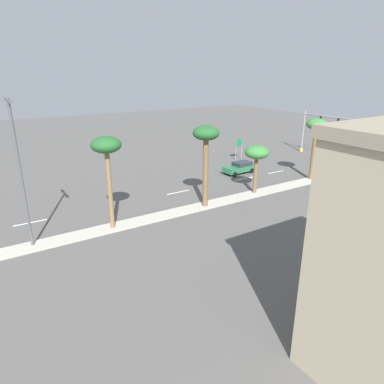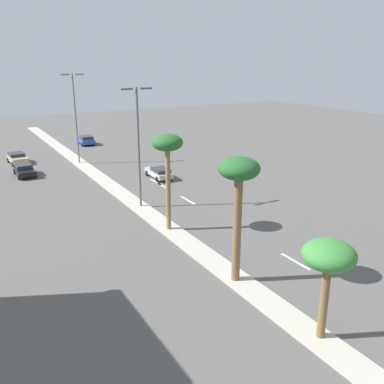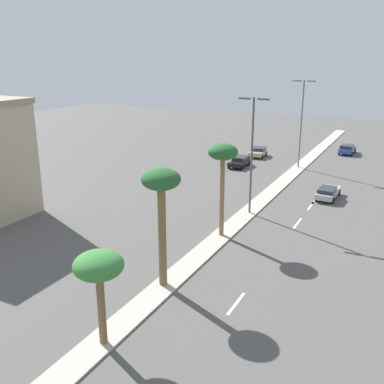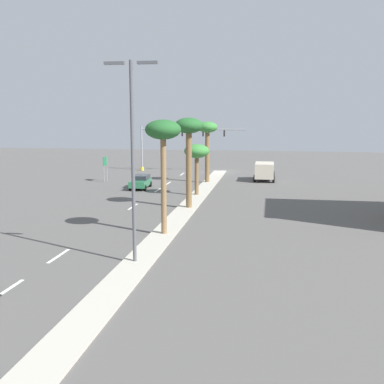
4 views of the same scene
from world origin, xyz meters
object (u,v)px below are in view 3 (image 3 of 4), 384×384
(palm_tree_left, at_px, (223,157))
(sedan_blue_front, at_px, (347,149))
(palm_tree_leading, at_px, (99,268))
(street_lamp_far, at_px, (302,118))
(street_lamp_trailing, at_px, (252,148))
(sedan_silver_rear, at_px, (328,192))
(sedan_black_outboard, at_px, (240,161))
(sedan_tan_near, at_px, (258,152))
(palm_tree_trailing, at_px, (161,190))

(palm_tree_left, xyz_separation_m, sedan_blue_front, (4.50, 38.74, -6.02))
(palm_tree_leading, height_order, street_lamp_far, street_lamp_far)
(palm_tree_leading, bearing_deg, street_lamp_trailing, 90.06)
(sedan_blue_front, height_order, sedan_silver_rear, sedan_blue_front)
(palm_tree_leading, height_order, sedan_silver_rear, palm_tree_leading)
(palm_tree_left, distance_m, sedan_blue_front, 39.46)
(palm_tree_leading, height_order, sedan_black_outboard, palm_tree_leading)
(palm_tree_left, bearing_deg, sedan_blue_front, 83.38)
(palm_tree_leading, height_order, sedan_blue_front, palm_tree_leading)
(sedan_black_outboard, bearing_deg, sedan_silver_rear, -33.87)
(sedan_blue_front, bearing_deg, sedan_tan_near, -145.04)
(sedan_black_outboard, bearing_deg, sedan_blue_front, 52.00)
(palm_tree_trailing, bearing_deg, sedan_silver_rear, 75.53)
(street_lamp_far, bearing_deg, sedan_tan_near, 149.24)
(palm_tree_left, xyz_separation_m, sedan_black_outboard, (-7.39, 23.52, -6.08))
(palm_tree_leading, relative_size, sedan_silver_rear, 1.14)
(palm_tree_leading, height_order, sedan_tan_near, palm_tree_leading)
(palm_tree_leading, distance_m, sedan_blue_front, 55.25)
(palm_tree_leading, height_order, street_lamp_trailing, street_lamp_trailing)
(sedan_tan_near, bearing_deg, sedan_silver_rear, -50.64)
(sedan_blue_front, bearing_deg, street_lamp_far, -110.13)
(palm_tree_trailing, distance_m, sedan_tan_near, 41.08)
(street_lamp_far, relative_size, sedan_blue_front, 2.67)
(street_lamp_far, bearing_deg, sedan_silver_rear, -62.79)
(palm_tree_trailing, relative_size, sedan_tan_near, 1.99)
(palm_tree_left, height_order, street_lamp_far, street_lamp_far)
(sedan_black_outboard, height_order, sedan_silver_rear, sedan_black_outboard)
(street_lamp_trailing, distance_m, street_lamp_far, 20.06)
(palm_tree_left, distance_m, street_lamp_trailing, 6.33)
(palm_tree_left, distance_m, street_lamp_far, 26.37)
(street_lamp_trailing, xyz_separation_m, street_lamp_far, (-0.27, 20.05, 0.30))
(palm_tree_trailing, distance_m, sedan_black_outboard, 34.27)
(palm_tree_trailing, bearing_deg, sedan_tan_near, 99.97)
(street_lamp_far, bearing_deg, street_lamp_trailing, -89.22)
(street_lamp_trailing, bearing_deg, sedan_black_outboard, 113.90)
(palm_tree_leading, distance_m, street_lamp_trailing, 22.63)
(palm_tree_left, bearing_deg, sedan_silver_rear, 67.26)
(sedan_black_outboard, height_order, sedan_tan_near, sedan_tan_near)
(palm_tree_leading, distance_m, sedan_tan_near, 47.55)
(sedan_tan_near, bearing_deg, palm_tree_left, -76.86)
(palm_tree_leading, bearing_deg, sedan_silver_rear, 79.29)
(sedan_blue_front, bearing_deg, palm_tree_left, -96.62)
(street_lamp_trailing, xyz_separation_m, sedan_black_outboard, (-7.63, 17.21, -5.71))
(palm_tree_trailing, relative_size, sedan_black_outboard, 1.86)
(sedan_silver_rear, bearing_deg, palm_tree_left, -112.74)
(sedan_blue_front, xyz_separation_m, sedan_black_outboard, (-11.89, -15.21, -0.06))
(palm_tree_leading, xyz_separation_m, sedan_silver_rear, (5.81, 30.72, -3.71))
(street_lamp_trailing, distance_m, sedan_tan_near, 26.01)
(palm_tree_leading, relative_size, sedan_tan_near, 1.31)
(palm_tree_trailing, xyz_separation_m, sedan_blue_front, (4.60, 48.18, -5.83))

